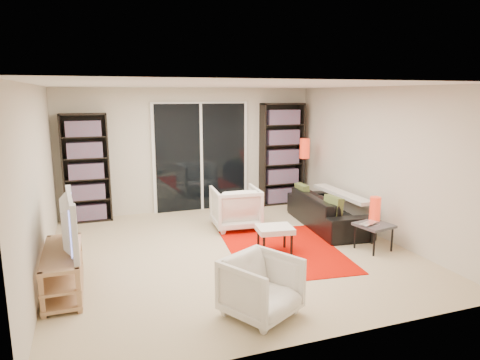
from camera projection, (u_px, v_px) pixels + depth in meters
name	position (u px, v px, depth m)	size (l,w,h in m)	color
floor	(231.00, 251.00, 6.32)	(5.00, 5.00, 0.00)	beige
wall_back	(191.00, 150.00, 8.39)	(5.00, 0.02, 2.40)	beige
wall_front	(319.00, 219.00, 3.77)	(5.00, 0.02, 2.40)	beige
wall_left	(38.00, 183.00, 5.26)	(0.02, 5.00, 2.40)	beige
wall_right	(377.00, 162.00, 6.90)	(0.02, 5.00, 2.40)	beige
ceiling	(230.00, 85.00, 5.85)	(5.00, 5.00, 0.02)	white
sliding_door	(201.00, 157.00, 8.45)	(1.92, 0.08, 2.16)	white
bookshelf_left	(86.00, 168.00, 7.64)	(0.80, 0.30, 1.95)	black
bookshelf_right	(282.00, 154.00, 8.89)	(0.90, 0.30, 2.10)	black
tv_stand	(63.00, 270.00, 4.99)	(0.41, 1.29, 0.50)	tan
tv	(61.00, 223.00, 4.89)	(1.14, 0.15, 0.66)	black
rug	(284.00, 250.00, 6.34)	(1.58, 2.13, 0.01)	red
sofa	(327.00, 210.00, 7.47)	(1.98, 0.77, 0.58)	black
armchair_back	(236.00, 208.00, 7.36)	(0.77, 0.79, 0.72)	silver
armchair_front	(261.00, 287.00, 4.43)	(0.68, 0.69, 0.63)	silver
ottoman	(275.00, 230.00, 6.18)	(0.56, 0.48, 0.40)	silver
side_table	(374.00, 227.00, 6.31)	(0.55, 0.55, 0.40)	#414045
laptop	(372.00, 224.00, 6.24)	(0.34, 0.22, 0.03)	silver
table_lamp	(375.00, 209.00, 6.44)	(0.16, 0.16, 0.36)	red
floor_lamp	(304.00, 156.00, 8.43)	(0.21, 0.21, 1.42)	black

